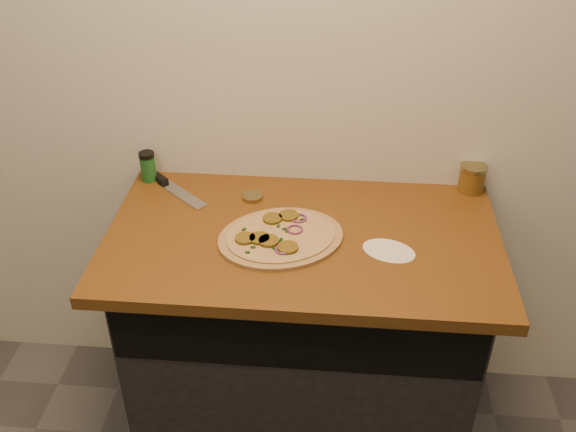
# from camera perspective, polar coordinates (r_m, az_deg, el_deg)

# --- Properties ---
(cabinet) EXTENTS (1.10, 0.60, 0.86)m
(cabinet) POSITION_cam_1_polar(r_m,az_deg,el_deg) (2.28, 1.23, -10.78)
(cabinet) COLOR black
(cabinet) RESTS_ON ground
(countertop) EXTENTS (1.20, 0.70, 0.04)m
(countertop) POSITION_cam_1_polar(r_m,az_deg,el_deg) (1.96, 1.32, -2.05)
(countertop) COLOR brown
(countertop) RESTS_ON cabinet
(pizza) EXTENTS (0.49, 0.49, 0.03)m
(pizza) POSITION_cam_1_polar(r_m,az_deg,el_deg) (1.92, -0.70, -1.85)
(pizza) COLOR tan
(pizza) RESTS_ON countertop
(chefs_knife) EXTENTS (0.27, 0.24, 0.02)m
(chefs_knife) POSITION_cam_1_polar(r_m,az_deg,el_deg) (2.22, -10.66, 2.80)
(chefs_knife) COLOR #B7BAC1
(chefs_knife) RESTS_ON countertop
(mason_jar_lid) EXTENTS (0.07, 0.07, 0.01)m
(mason_jar_lid) POSITION_cam_1_polar(r_m,az_deg,el_deg) (2.12, -3.17, 1.73)
(mason_jar_lid) COLOR #918154
(mason_jar_lid) RESTS_ON countertop
(salsa_jar) EXTENTS (0.09, 0.09, 0.10)m
(salsa_jar) POSITION_cam_1_polar(r_m,az_deg,el_deg) (2.22, 16.05, 3.28)
(salsa_jar) COLOR #A32310
(salsa_jar) RESTS_ON countertop
(spice_shaker) EXTENTS (0.05, 0.05, 0.11)m
(spice_shaker) POSITION_cam_1_polar(r_m,az_deg,el_deg) (2.25, -12.35, 4.34)
(spice_shaker) COLOR #1C5922
(spice_shaker) RESTS_ON countertop
(flour_spill) EXTENTS (0.20, 0.20, 0.00)m
(flour_spill) POSITION_cam_1_polar(r_m,az_deg,el_deg) (1.90, 8.95, -3.07)
(flour_spill) COLOR silver
(flour_spill) RESTS_ON countertop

